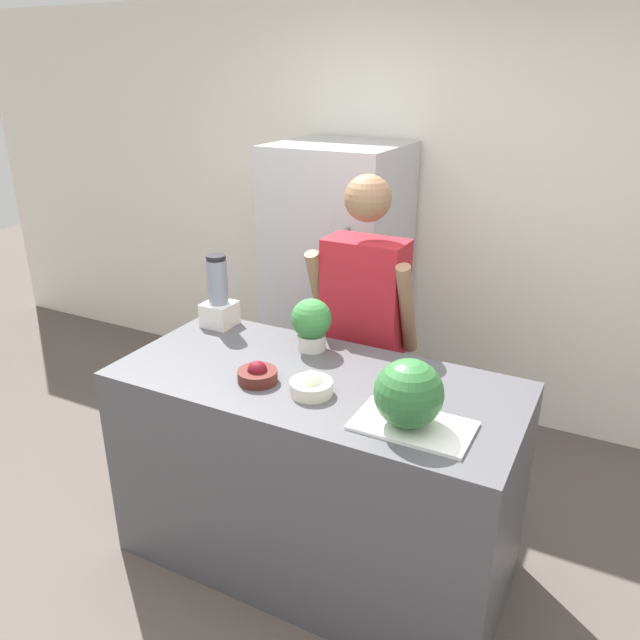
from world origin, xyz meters
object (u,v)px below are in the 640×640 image
object	(u,v)px
person	(364,339)
refrigerator	(338,285)
bowl_cherries	(257,374)
watermelon	(409,393)
bowl_cream	(311,386)
blender	(218,298)
potted_plant	(311,322)

from	to	relation	value
person	refrigerator	bearing A→B (deg)	124.44
refrigerator	bowl_cherries	size ratio (longest dim) A/B	10.51
watermelon	bowl_cherries	size ratio (longest dim) A/B	1.51
person	watermelon	bearing A→B (deg)	-56.89
person	bowl_cream	bearing A→B (deg)	-82.97
watermelon	bowl_cherries	distance (m)	0.69
refrigerator	bowl_cherries	world-z (taller)	refrigerator
person	watermelon	world-z (taller)	person
blender	watermelon	bearing A→B (deg)	-22.17
person	potted_plant	xyz separation A→B (m)	(-0.11, -0.35, 0.20)
refrigerator	bowl_cream	world-z (taller)	refrigerator
bowl_cream	potted_plant	size ratio (longest dim) A/B	0.71
person	blender	distance (m)	0.76
watermelon	potted_plant	world-z (taller)	watermelon
refrigerator	watermelon	distance (m)	1.84
bowl_cherries	bowl_cream	world-z (taller)	bowl_cream
blender	refrigerator	bearing A→B (deg)	81.14
bowl_cherries	blender	bearing A→B (deg)	139.48
watermelon	potted_plant	xyz separation A→B (m)	(-0.63, 0.44, -0.01)
potted_plant	blender	bearing A→B (deg)	175.84
watermelon	bowl_cream	size ratio (longest dim) A/B	1.45
potted_plant	bowl_cream	bearing A→B (deg)	-62.02
potted_plant	refrigerator	bearing A→B (deg)	109.68
watermelon	bowl_cream	distance (m)	0.44
potted_plant	person	bearing A→B (deg)	72.70
bowl_cherries	bowl_cream	size ratio (longest dim) A/B	0.96
watermelon	potted_plant	size ratio (longest dim) A/B	1.03
refrigerator	bowl_cherries	xyz separation A→B (m)	(0.34, -1.47, 0.11)
refrigerator	bowl_cream	bearing A→B (deg)	-68.06
watermelon	blender	bearing A→B (deg)	157.83
bowl_cherries	potted_plant	xyz separation A→B (m)	(0.05, 0.39, 0.10)
person	watermelon	size ratio (longest dim) A/B	6.79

